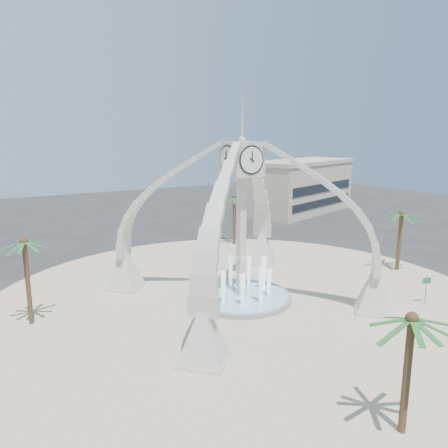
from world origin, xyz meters
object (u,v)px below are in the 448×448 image
palm_west (24,243)px  palm_north (234,197)px  clock_tower (241,219)px  palm_east (402,214)px  street_sign (426,284)px  palm_south (412,320)px  fountain (241,296)px

palm_west → palm_north: palm_west is taller
palm_west → palm_north: size_ratio=1.03×
clock_tower → palm_east: bearing=-4.2°
palm_east → street_sign: (-5.38, -6.75, -3.87)m
clock_tower → palm_south: bearing=-98.1°
palm_south → street_sign: (14.09, 8.77, -3.67)m
palm_west → street_sign: 29.29m
palm_north → palm_south: (-11.25, -31.98, -0.31)m
palm_east → clock_tower: bearing=175.8°
clock_tower → street_sign: bearing=-34.3°
clock_tower → palm_south: 16.97m
palm_south → street_sign: bearing=31.9°
fountain → palm_south: palm_south is taller
palm_east → palm_south: palm_east is taller
palm_west → palm_south: 23.89m
palm_east → palm_south: (-19.48, -15.51, -0.20)m
palm_west → palm_north: (23.73, 11.62, -0.19)m
fountain → palm_east: palm_east is taller
palm_east → street_sign: 9.46m
palm_north → palm_east: bearing=-63.5°
street_sign → palm_south: bearing=-133.9°
clock_tower → street_sign: 14.99m
palm_east → palm_south: bearing=-141.5°
palm_west → street_sign: size_ratio=2.88×
clock_tower → palm_west: bearing=166.4°
fountain → palm_west: (-14.86, 3.60, 5.51)m
palm_west → palm_south: size_ratio=1.08×
palm_west → street_sign: palm_west is taller
clock_tower → street_sign: (11.71, -7.99, -4.86)m
clock_tower → street_sign: clock_tower is taller
palm_west → palm_east: bearing=-8.6°
palm_north → street_sign: (2.84, -23.21, -3.98)m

